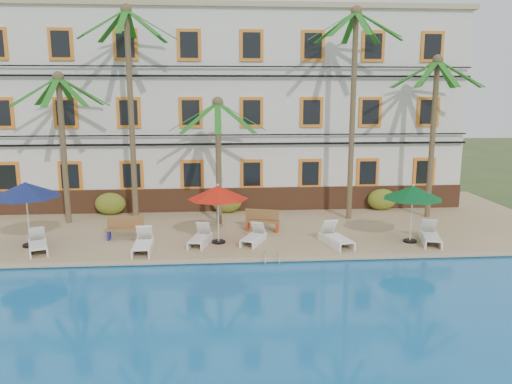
{
  "coord_description": "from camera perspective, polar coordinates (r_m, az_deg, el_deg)",
  "views": [
    {
      "loc": [
        -0.16,
        -17.99,
        6.16
      ],
      "look_at": [
        1.42,
        3.0,
        2.0
      ],
      "focal_mm": 35.0,
      "sensor_mm": 36.0,
      "label": 1
    }
  ],
  "objects": [
    {
      "name": "umbrella_red",
      "position": [
        19.78,
        -4.38,
        -0.07
      ],
      "size": [
        2.42,
        2.42,
        2.42
      ],
      "color": "black",
      "rests_on": "pool_deck"
    },
    {
      "name": "umbrella_green",
      "position": [
        20.8,
        17.49,
        -0.08
      ],
      "size": [
        2.39,
        2.39,
        2.39
      ],
      "color": "black",
      "rests_on": "pool_deck"
    },
    {
      "name": "lounger_d",
      "position": [
        20.15,
        -0.27,
        -5.13
      ],
      "size": [
        1.2,
        1.74,
        0.78
      ],
      "color": "white",
      "rests_on": "pool_deck"
    },
    {
      "name": "palm_e",
      "position": [
        25.14,
        19.69,
        8.36
      ],
      "size": [
        4.35,
        4.35,
        7.69
      ],
      "color": "brown",
      "rests_on": "pool_deck"
    },
    {
      "name": "lounger_f",
      "position": [
        21.34,
        19.31,
        -4.76
      ],
      "size": [
        1.12,
        1.95,
        0.87
      ],
      "color": "white",
      "rests_on": "pool_deck"
    },
    {
      "name": "lounger_b",
      "position": [
        19.59,
        -12.78,
        -5.78
      ],
      "size": [
        0.73,
        1.9,
        0.89
      ],
      "color": "white",
      "rests_on": "pool_deck"
    },
    {
      "name": "pool_ladder",
      "position": [
        18.08,
        1.78,
        -7.9
      ],
      "size": [
        0.54,
        0.74,
        0.74
      ],
      "color": "silver",
      "rests_on": "ground"
    },
    {
      "name": "palm_d",
      "position": [
        23.76,
        11.08,
        11.52
      ],
      "size": [
        4.35,
        4.35,
        9.77
      ],
      "color": "brown",
      "rests_on": "pool_deck"
    },
    {
      "name": "pool_coping",
      "position": [
        18.08,
        -3.59,
        -7.83
      ],
      "size": [
        30.0,
        0.35,
        0.06
      ],
      "primitive_type": "cube",
      "color": "tan",
      "rests_on": "pool_deck"
    },
    {
      "name": "shrub_right",
      "position": [
        26.52,
        14.2,
        -0.82
      ],
      "size": [
        1.5,
        0.9,
        1.1
      ],
      "primitive_type": "ellipsoid",
      "color": "#1D5B1A",
      "rests_on": "pool_deck"
    },
    {
      "name": "shrub_left",
      "position": [
        25.74,
        -16.3,
        -1.3
      ],
      "size": [
        1.5,
        0.9,
        1.1
      ],
      "primitive_type": "ellipsoid",
      "color": "#1D5B1A",
      "rests_on": "pool_deck"
    },
    {
      "name": "pool_deck",
      "position": [
        23.77,
        -3.78,
        -3.55
      ],
      "size": [
        30.0,
        12.0,
        0.25
      ],
      "primitive_type": "cube",
      "color": "tan",
      "rests_on": "ground"
    },
    {
      "name": "shrub_mid",
      "position": [
        25.17,
        -3.35,
        -1.13
      ],
      "size": [
        1.5,
        0.9,
        1.1
      ],
      "primitive_type": "ellipsoid",
      "color": "#1D5B1A",
      "rests_on": "pool_deck"
    },
    {
      "name": "umbrella_blue",
      "position": [
        21.18,
        -24.85,
        0.2
      ],
      "size": [
        2.64,
        2.64,
        2.64
      ],
      "color": "black",
      "rests_on": "pool_deck"
    },
    {
      "name": "bench_left",
      "position": [
        21.36,
        -14.72,
        -3.96
      ],
      "size": [
        1.51,
        0.51,
        0.93
      ],
      "color": "olive",
      "rests_on": "pool_deck"
    },
    {
      "name": "swimming_pool",
      "position": [
        12.55,
        -3.19,
        -17.71
      ],
      "size": [
        26.0,
        12.0,
        0.2
      ],
      "primitive_type": "cube",
      "color": "#1768AD",
      "rests_on": "ground"
    },
    {
      "name": "palm_a",
      "position": [
        24.24,
        -21.32,
        7.05
      ],
      "size": [
        4.35,
        4.35,
        6.88
      ],
      "color": "brown",
      "rests_on": "pool_deck"
    },
    {
      "name": "hotel_building",
      "position": [
        27.98,
        -4.02,
        9.54
      ],
      "size": [
        25.4,
        6.44,
        10.22
      ],
      "color": "silver",
      "rests_on": "pool_deck"
    },
    {
      "name": "lounger_c",
      "position": [
        20.1,
        -6.39,
        -5.22
      ],
      "size": [
        0.99,
        1.8,
        0.8
      ],
      "color": "white",
      "rests_on": "pool_deck"
    },
    {
      "name": "palm_b",
      "position": [
        23.47,
        -14.22,
        11.38
      ],
      "size": [
        4.35,
        4.35,
        9.76
      ],
      "color": "brown",
      "rests_on": "pool_deck"
    },
    {
      "name": "lounger_a",
      "position": [
        20.86,
        -23.67,
        -5.47
      ],
      "size": [
        1.23,
        1.89,
        0.84
      ],
      "color": "white",
      "rests_on": "pool_deck"
    },
    {
      "name": "ground",
      "position": [
        19.02,
        -3.62,
        -7.75
      ],
      "size": [
        100.0,
        100.0,
        0.0
      ],
      "primitive_type": "plane",
      "color": "#384C23",
      "rests_on": "ground"
    },
    {
      "name": "lounger_e",
      "position": [
        20.14,
        9.08,
        -5.16
      ],
      "size": [
        1.14,
        2.02,
        0.91
      ],
      "color": "white",
      "rests_on": "pool_deck"
    },
    {
      "name": "palm_c",
      "position": [
        22.54,
        -4.34,
        5.84
      ],
      "size": [
        4.35,
        4.35,
        5.79
      ],
      "color": "brown",
      "rests_on": "pool_deck"
    },
    {
      "name": "bench_right",
      "position": [
        21.85,
        0.78,
        -3.24
      ],
      "size": [
        1.57,
        0.87,
        0.93
      ],
      "color": "olive",
      "rests_on": "pool_deck"
    }
  ]
}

